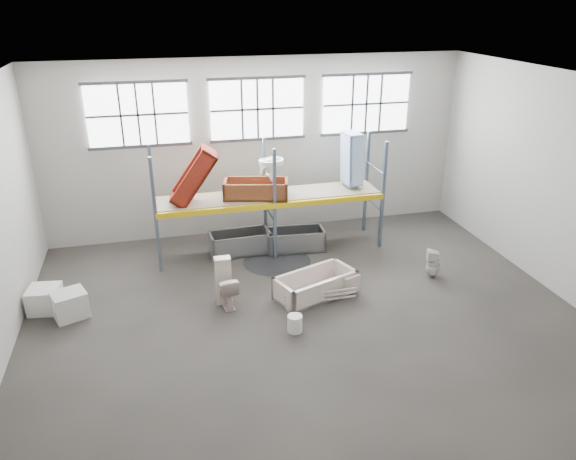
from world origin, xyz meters
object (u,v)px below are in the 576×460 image
object	(u,v)px
toilet_beige	(226,290)
carton_near	(70,305)
rust_tub_flat	(256,189)
blue_tub_upright	(352,159)
steel_tub_right	(295,240)
toilet_white	(433,263)
steel_tub_left	(240,243)
cistern_tall	(223,280)
bucket	(295,324)
bathtub_beige	(315,285)

from	to	relation	value
toilet_beige	carton_near	distance (m)	3.40
rust_tub_flat	blue_tub_upright	bearing A→B (deg)	4.07
blue_tub_upright	steel_tub_right	bearing A→B (deg)	-170.07
toilet_white	steel_tub_right	size ratio (longest dim) A/B	0.46
steel_tub_left	steel_tub_right	world-z (taller)	steel_tub_left
carton_near	toilet_beige	bearing A→B (deg)	-6.11
cistern_tall	steel_tub_right	xyz separation A→B (m)	(2.30, 2.36, -0.28)
steel_tub_left	blue_tub_upright	size ratio (longest dim) A/B	1.13
blue_tub_upright	steel_tub_left	bearing A→B (deg)	-177.79
toilet_white	blue_tub_upright	distance (m)	3.59
cistern_tall	steel_tub_right	bearing A→B (deg)	47.52
cistern_tall	steel_tub_left	distance (m)	2.66
toilet_white	carton_near	distance (m)	8.56
toilet_beige	steel_tub_right	size ratio (longest dim) A/B	0.47
toilet_beige	blue_tub_upright	xyz separation A→B (m)	(3.93, 2.79, 2.02)
toilet_beige	rust_tub_flat	bearing A→B (deg)	-121.90
cistern_tall	bucket	world-z (taller)	cistern_tall
toilet_beige	toilet_white	bearing A→B (deg)	174.50
rust_tub_flat	bucket	world-z (taller)	rust_tub_flat
bucket	steel_tub_left	bearing A→B (deg)	96.54
cistern_tall	carton_near	distance (m)	3.35
toilet_beige	steel_tub_right	world-z (taller)	toilet_beige
bathtub_beige	toilet_beige	distance (m)	2.07
bathtub_beige	bucket	xyz separation A→B (m)	(-0.84, -1.33, -0.09)
bathtub_beige	rust_tub_flat	bearing A→B (deg)	87.21
cistern_tall	toilet_white	world-z (taller)	cistern_tall
toilet_beige	blue_tub_upright	world-z (taller)	blue_tub_upright
steel_tub_left	blue_tub_upright	bearing A→B (deg)	2.21
steel_tub_right	blue_tub_upright	bearing A→B (deg)	9.93
cistern_tall	bucket	distance (m)	2.03
toilet_beige	bucket	bearing A→B (deg)	124.49
bathtub_beige	carton_near	world-z (taller)	carton_near
steel_tub_left	rust_tub_flat	world-z (taller)	rust_tub_flat
steel_tub_left	toilet_white	bearing A→B (deg)	-30.04
bathtub_beige	steel_tub_left	distance (m)	3.03
toilet_white	rust_tub_flat	distance (m)	4.89
toilet_white	steel_tub_right	world-z (taller)	toilet_white
toilet_white	bucket	size ratio (longest dim) A/B	1.98
cistern_tall	rust_tub_flat	world-z (taller)	rust_tub_flat
toilet_beige	bucket	distance (m)	1.87
steel_tub_right	toilet_beige	bearing A→B (deg)	-132.19
steel_tub_right	rust_tub_flat	bearing A→B (deg)	174.52
steel_tub_left	bathtub_beige	bearing A→B (deg)	-64.44
toilet_white	carton_near	world-z (taller)	toilet_white
toilet_beige	cistern_tall	xyz separation A→B (m)	(-0.04, 0.14, 0.19)
bathtub_beige	cistern_tall	distance (m)	2.14
bathtub_beige	toilet_white	size ratio (longest dim) A/B	2.56
bathtub_beige	carton_near	bearing A→B (deg)	155.08
toilet_beige	blue_tub_upright	size ratio (longest dim) A/B	0.52
steel_tub_left	rust_tub_flat	bearing A→B (deg)	-8.57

